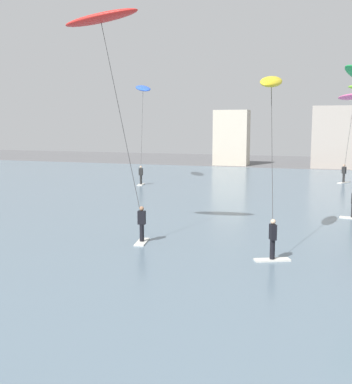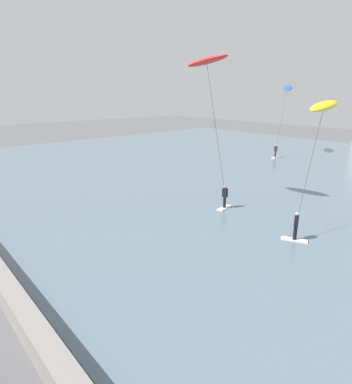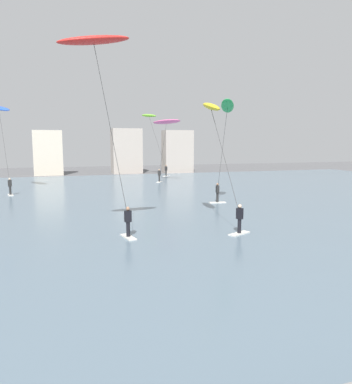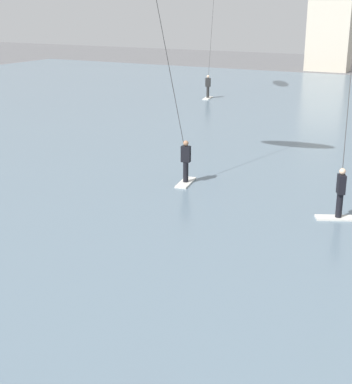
{
  "view_description": "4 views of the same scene",
  "coord_description": "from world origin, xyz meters",
  "px_view_note": "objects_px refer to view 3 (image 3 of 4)",
  "views": [
    {
      "loc": [
        5.24,
        -1.11,
        5.47
      ],
      "look_at": [
        -1.17,
        17.75,
        2.64
      ],
      "focal_mm": 46.29,
      "sensor_mm": 36.0,
      "label": 1
    },
    {
      "loc": [
        10.71,
        2.22,
        7.88
      ],
      "look_at": [
        0.15,
        11.47,
        3.56
      ],
      "focal_mm": 30.35,
      "sensor_mm": 36.0,
      "label": 2
    },
    {
      "loc": [
        -6.37,
        0.14,
        5.08
      ],
      "look_at": [
        -1.56,
        15.6,
        2.89
      ],
      "focal_mm": 34.33,
      "sensor_mm": 36.0,
      "label": 3
    },
    {
      "loc": [
        6.2,
        0.66,
        6.5
      ],
      "look_at": [
        0.07,
        12.07,
        2.24
      ],
      "focal_mm": 53.36,
      "sensor_mm": 36.0,
      "label": 4
    }
  ],
  "objects_px": {
    "kitesurfer_lime": "(152,124)",
    "kitesurfer_green": "(226,116)",
    "kitesurfer_pink": "(166,125)",
    "kitesurfer_blue": "(0,114)",
    "kitesurfer_red": "(97,58)",
    "kitesurfer_yellow": "(215,123)"
  },
  "relations": [
    {
      "from": "kitesurfer_pink",
      "to": "kitesurfer_blue",
      "type": "height_order",
      "value": "kitesurfer_blue"
    },
    {
      "from": "kitesurfer_yellow",
      "to": "kitesurfer_lime",
      "type": "xyz_separation_m",
      "value": [
        4.3,
        33.68,
        1.53
      ]
    },
    {
      "from": "kitesurfer_pink",
      "to": "kitesurfer_yellow",
      "type": "bearing_deg",
      "value": -98.72
    },
    {
      "from": "kitesurfer_green",
      "to": "kitesurfer_blue",
      "type": "relative_size",
      "value": 0.94
    },
    {
      "from": "kitesurfer_lime",
      "to": "kitesurfer_green",
      "type": "height_order",
      "value": "kitesurfer_lime"
    },
    {
      "from": "kitesurfer_red",
      "to": "kitesurfer_yellow",
      "type": "height_order",
      "value": "kitesurfer_red"
    },
    {
      "from": "kitesurfer_lime",
      "to": "kitesurfer_pink",
      "type": "xyz_separation_m",
      "value": [
        -0.74,
        -10.47,
        -0.63
      ]
    },
    {
      "from": "kitesurfer_red",
      "to": "kitesurfer_green",
      "type": "distance_m",
      "value": 13.32
    },
    {
      "from": "kitesurfer_red",
      "to": "kitesurfer_yellow",
      "type": "xyz_separation_m",
      "value": [
        6.85,
        1.77,
        -2.83
      ]
    },
    {
      "from": "kitesurfer_red",
      "to": "kitesurfer_lime",
      "type": "height_order",
      "value": "kitesurfer_red"
    },
    {
      "from": "kitesurfer_red",
      "to": "kitesurfer_green",
      "type": "height_order",
      "value": "kitesurfer_red"
    },
    {
      "from": "kitesurfer_pink",
      "to": "kitesurfer_lime",
      "type": "bearing_deg",
      "value": 85.96
    },
    {
      "from": "kitesurfer_yellow",
      "to": "kitesurfer_green",
      "type": "relative_size",
      "value": 0.91
    },
    {
      "from": "kitesurfer_lime",
      "to": "kitesurfer_blue",
      "type": "height_order",
      "value": "kitesurfer_lime"
    },
    {
      "from": "kitesurfer_pink",
      "to": "kitesurfer_green",
      "type": "xyz_separation_m",
      "value": [
        0.05,
        -16.97,
        -0.04
      ]
    },
    {
      "from": "kitesurfer_green",
      "to": "kitesurfer_blue",
      "type": "height_order",
      "value": "kitesurfer_blue"
    },
    {
      "from": "kitesurfer_red",
      "to": "kitesurfer_pink",
      "type": "xyz_separation_m",
      "value": [
        10.41,
        24.98,
        -1.92
      ]
    },
    {
      "from": "kitesurfer_blue",
      "to": "kitesurfer_pink",
      "type": "bearing_deg",
      "value": 9.13
    },
    {
      "from": "kitesurfer_yellow",
      "to": "kitesurfer_green",
      "type": "distance_m",
      "value": 7.26
    },
    {
      "from": "kitesurfer_yellow",
      "to": "kitesurfer_blue",
      "type": "distance_m",
      "value": 24.92
    },
    {
      "from": "kitesurfer_pink",
      "to": "kitesurfer_blue",
      "type": "xyz_separation_m",
      "value": [
        -17.86,
        -2.87,
        0.78
      ]
    },
    {
      "from": "kitesurfer_red",
      "to": "kitesurfer_lime",
      "type": "bearing_deg",
      "value": 72.54
    }
  ]
}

